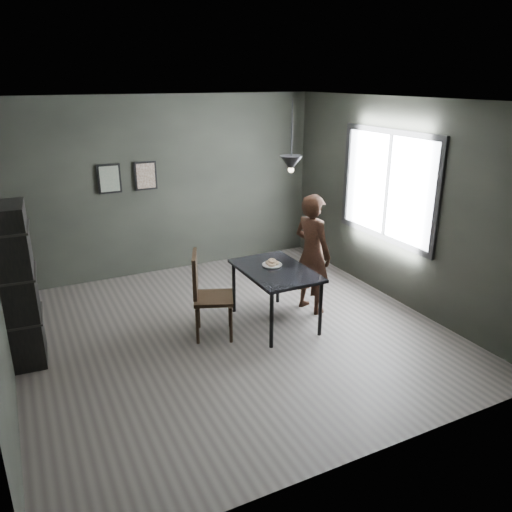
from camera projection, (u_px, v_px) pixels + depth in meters
name	position (u px, v px, depth m)	size (l,w,h in m)	color
ground	(233.00, 332.00, 6.29)	(5.00, 5.00, 0.00)	#3B3733
back_wall	(168.00, 186.00, 7.92)	(5.00, 0.10, 2.80)	black
ceiling	(229.00, 100.00, 5.34)	(5.00, 5.00, 0.02)	silver
window_assembly	(387.00, 186.00, 6.95)	(0.04, 1.96, 1.56)	white
cafe_table	(275.00, 275.00, 6.31)	(0.80, 1.20, 0.75)	black
white_plate	(272.00, 265.00, 6.40)	(0.23, 0.23, 0.01)	silver
donut_pile	(272.00, 263.00, 6.39)	(0.17, 0.18, 0.08)	beige
woman	(312.00, 254.00, 6.65)	(0.59, 0.39, 1.63)	black
wood_chair	(205.00, 290.00, 6.02)	(0.61, 0.61, 1.08)	black
shelf_unit	(19.00, 286.00, 5.38)	(0.34, 0.60, 1.81)	black
pendant_lamp	(291.00, 163.00, 6.04)	(0.28, 0.28, 0.86)	black
framed_print_left	(109.00, 179.00, 7.45)	(0.34, 0.04, 0.44)	black
framed_print_right	(146.00, 176.00, 7.68)	(0.34, 0.04, 0.44)	black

